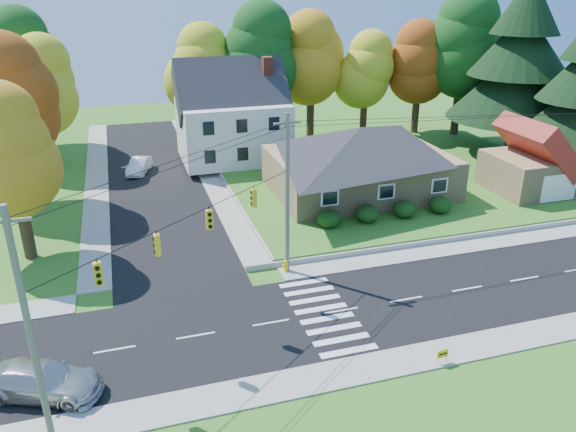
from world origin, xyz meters
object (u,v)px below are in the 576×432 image
ranch_house (360,159)px  fire_hydrant (286,266)px  silver_sedan (42,380)px  white_car (139,166)px

ranch_house → fire_hydrant: 14.76m
silver_sedan → white_car: 30.64m
white_car → fire_hydrant: (7.52, -22.47, -0.30)m
ranch_house → white_car: size_ratio=3.45×
ranch_house → silver_sedan: (-23.01, -18.44, -2.48)m
white_car → ranch_house: bearing=-15.8°
silver_sedan → white_car: bearing=12.7°
silver_sedan → white_car: (5.88, 30.07, -0.07)m
ranch_house → silver_sedan: bearing=-141.3°
white_car → fire_hydrant: bearing=-53.1°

